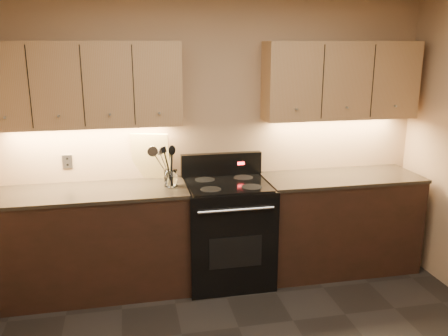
# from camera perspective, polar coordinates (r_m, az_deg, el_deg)

# --- Properties ---
(wall_back) EXTENTS (4.00, 0.04, 2.60)m
(wall_back) POSITION_cam_1_polar(r_m,az_deg,el_deg) (4.40, -1.45, 3.89)
(wall_back) COLOR tan
(wall_back) RESTS_ON ground
(counter_left) EXTENTS (1.62, 0.62, 0.93)m
(counter_left) POSITION_cam_1_polar(r_m,az_deg,el_deg) (4.30, -15.36, -8.55)
(counter_left) COLOR black
(counter_left) RESTS_ON ground
(counter_right) EXTENTS (1.46, 0.62, 0.93)m
(counter_right) POSITION_cam_1_polar(r_m,az_deg,el_deg) (4.71, 13.65, -6.35)
(counter_right) COLOR black
(counter_right) RESTS_ON ground
(stove) EXTENTS (0.76, 0.68, 1.14)m
(stove) POSITION_cam_1_polar(r_m,az_deg,el_deg) (4.35, 0.42, -7.53)
(stove) COLOR black
(stove) RESTS_ON ground
(upper_cab_left) EXTENTS (1.60, 0.30, 0.70)m
(upper_cab_left) POSITION_cam_1_polar(r_m,az_deg,el_deg) (4.13, -16.51, 9.58)
(upper_cab_left) COLOR #A68053
(upper_cab_left) RESTS_ON wall_back
(upper_cab_right) EXTENTS (1.44, 0.30, 0.70)m
(upper_cab_right) POSITION_cam_1_polar(r_m,az_deg,el_deg) (4.55, 13.87, 10.19)
(upper_cab_right) COLOR #A68053
(upper_cab_right) RESTS_ON wall_back
(outlet_plate) EXTENTS (0.08, 0.01, 0.12)m
(outlet_plate) POSITION_cam_1_polar(r_m,az_deg,el_deg) (4.40, -18.32, 0.73)
(outlet_plate) COLOR #B2B5BA
(outlet_plate) RESTS_ON wall_back
(utensil_crock) EXTENTS (0.14, 0.14, 0.14)m
(utensil_crock) POSITION_cam_1_polar(r_m,az_deg,el_deg) (4.13, -6.41, -1.28)
(utensil_crock) COLOR white
(utensil_crock) RESTS_ON counter_left
(cutting_board) EXTENTS (0.35, 0.18, 0.43)m
(cutting_board) POSITION_cam_1_polar(r_m,az_deg,el_deg) (4.33, -8.82, 1.40)
(cutting_board) COLOR tan
(cutting_board) RESTS_ON counter_left
(wooden_spoon) EXTENTS (0.10, 0.10, 0.32)m
(wooden_spoon) POSITION_cam_1_polar(r_m,az_deg,el_deg) (4.09, -6.71, 0.07)
(wooden_spoon) COLOR tan
(wooden_spoon) RESTS_ON utensil_crock
(black_spoon) EXTENTS (0.08, 0.10, 0.35)m
(black_spoon) POSITION_cam_1_polar(r_m,az_deg,el_deg) (4.11, -6.42, 0.39)
(black_spoon) COLOR black
(black_spoon) RESTS_ON utensil_crock
(black_turner) EXTENTS (0.17, 0.12, 0.37)m
(black_turner) POSITION_cam_1_polar(r_m,az_deg,el_deg) (4.07, -6.30, 0.32)
(black_turner) COLOR black
(black_turner) RESTS_ON utensil_crock
(steel_spatula) EXTENTS (0.22, 0.12, 0.37)m
(steel_spatula) POSITION_cam_1_polar(r_m,az_deg,el_deg) (4.09, -6.26, 0.41)
(steel_spatula) COLOR silver
(steel_spatula) RESTS_ON utensil_crock
(steel_skimmer) EXTENTS (0.26, 0.13, 0.38)m
(steel_skimmer) POSITION_cam_1_polar(r_m,az_deg,el_deg) (4.08, -6.20, 0.54)
(steel_skimmer) COLOR silver
(steel_skimmer) RESTS_ON utensil_crock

